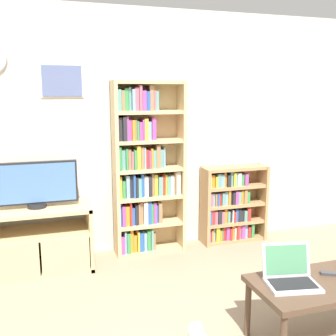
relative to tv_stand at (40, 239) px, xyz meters
name	(u,v)px	position (x,y,z in m)	size (l,w,h in m)	color
wall_back	(128,133)	(0.96, 0.32, 0.98)	(6.03, 0.09, 2.60)	beige
tv_stand	(40,239)	(0.00, 0.00, 0.00)	(0.99, 0.50, 0.64)	tan
television	(36,184)	(-0.01, 0.02, 0.55)	(0.78, 0.18, 0.45)	black
bookshelf_tall	(144,171)	(1.10, 0.15, 0.59)	(0.76, 0.27, 1.85)	tan
bookshelf_short	(230,205)	(2.13, 0.16, 0.11)	(0.77, 0.25, 0.89)	tan
coffee_table	(330,286)	(1.93, -1.78, 0.09)	(1.10, 0.52, 0.46)	#4C3828
laptop	(290,274)	(1.64, -1.73, 0.20)	(0.38, 0.33, 0.25)	silver
remote_near_laptop	(332,274)	(1.99, -1.72, 0.15)	(0.16, 0.12, 0.02)	#38383A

